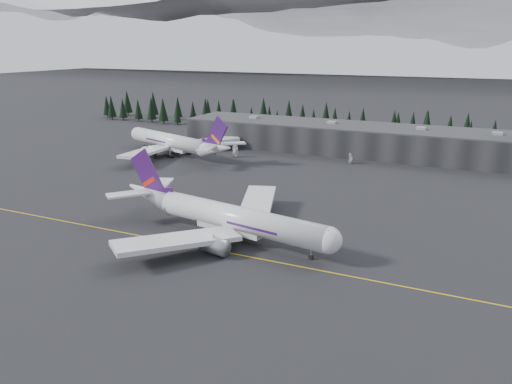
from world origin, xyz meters
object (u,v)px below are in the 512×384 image
at_px(gse_vehicle_a, 236,155).
at_px(jet_parked, 177,143).
at_px(terminal, 352,139).
at_px(jet_main, 222,215).
at_px(gse_vehicle_b, 351,162).

bearing_deg(gse_vehicle_a, jet_parked, -158.11).
height_order(terminal, jet_main, jet_main).
xyz_separation_m(terminal, jet_parked, (-69.11, -40.58, -0.48)).
bearing_deg(gse_vehicle_b, terminal, -177.29).
bearing_deg(gse_vehicle_a, jet_main, -61.07).
relative_size(terminal, gse_vehicle_b, 34.79).
bearing_deg(jet_main, terminal, 97.77).
distance_m(jet_main, gse_vehicle_b, 95.35).
bearing_deg(terminal, jet_main, -91.79).
height_order(terminal, jet_parked, jet_parked).
bearing_deg(terminal, jet_parked, -149.58).
height_order(gse_vehicle_a, gse_vehicle_b, gse_vehicle_b).
xyz_separation_m(gse_vehicle_a, gse_vehicle_b, (49.44, 9.19, 0.03)).
bearing_deg(jet_main, gse_vehicle_a, 124.67).
bearing_deg(jet_parked, gse_vehicle_b, -147.27).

